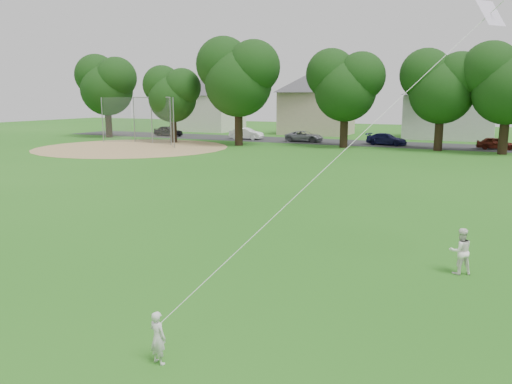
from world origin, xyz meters
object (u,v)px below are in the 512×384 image
at_px(toddler, 158,338).
at_px(older_boy, 460,251).
at_px(kite, 353,142).
at_px(baseball_backstop, 148,121).

distance_m(toddler, older_boy, 8.61).
bearing_deg(kite, baseball_backstop, 133.76).
bearing_deg(toddler, older_boy, -109.84).
xyz_separation_m(older_boy, baseball_backstop, (-31.47, 27.20, 1.71)).
xyz_separation_m(toddler, baseball_backstop, (-26.96, 34.53, 1.85)).
distance_m(toddler, baseball_backstop, 43.84).
xyz_separation_m(toddler, kite, (2.38, 3.90, 3.26)).
height_order(toddler, older_boy, older_boy).
height_order(toddler, baseball_backstop, baseball_backstop).
relative_size(kite, baseball_backstop, 1.05).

